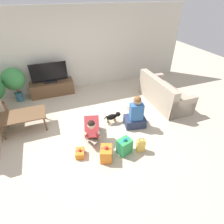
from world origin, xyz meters
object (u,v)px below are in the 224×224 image
(person_kneeling, at_px, (92,128))
(dog, at_px, (113,116))
(gift_box_c, at_px, (106,154))
(sofa_right, at_px, (163,94))
(gift_box_a, at_px, (80,153))
(potted_plant_back_left, at_px, (13,80))
(gift_box_b, at_px, (124,146))
(gift_bag_a, at_px, (141,146))
(tv_console, at_px, (52,88))
(tv, at_px, (49,74))
(coffee_table, at_px, (23,116))
(person_sitting, at_px, (136,115))

(person_kneeling, height_order, dog, person_kneeling)
(person_kneeling, relative_size, gift_box_c, 2.13)
(person_kneeling, bearing_deg, gift_box_c, -67.38)
(sofa_right, height_order, gift_box_a, sofa_right)
(potted_plant_back_left, height_order, dog, potted_plant_back_left)
(potted_plant_back_left, relative_size, gift_box_a, 3.82)
(gift_box_b, bearing_deg, gift_bag_a, -14.39)
(tv_console, xyz_separation_m, gift_box_b, (1.22, -3.21, -0.05))
(dog, distance_m, gift_box_b, 1.07)
(sofa_right, xyz_separation_m, tv, (-3.16, 1.75, 0.44))
(coffee_table, distance_m, dog, 2.24)
(tv_console, relative_size, person_kneeling, 1.72)
(tv, bearing_deg, gift_box_a, -84.41)
(gift_box_b, distance_m, gift_bag_a, 0.36)
(sofa_right, xyz_separation_m, dog, (-1.79, -0.40, -0.10))
(person_sitting, relative_size, gift_box_b, 2.15)
(tv, distance_m, person_kneeling, 2.67)
(gift_bag_a, bearing_deg, person_sitting, 71.42)
(dog, xyz_separation_m, gift_box_a, (-1.07, -0.82, -0.12))
(coffee_table, bearing_deg, gift_box_b, -38.56)
(tv_console, bearing_deg, gift_box_c, -76.38)
(tv, height_order, gift_bag_a, tv)
(gift_box_b, bearing_deg, gift_box_a, 165.54)
(person_kneeling, bearing_deg, coffee_table, 163.17)
(coffee_table, relative_size, tv_console, 0.77)
(person_kneeling, distance_m, gift_box_a, 0.64)
(tv, bearing_deg, dog, -57.73)
(gift_bag_a, bearing_deg, sofa_right, 44.34)
(gift_bag_a, bearing_deg, gift_box_a, 165.56)
(gift_box_a, distance_m, gift_box_c, 0.57)
(person_kneeling, height_order, gift_bag_a, person_kneeling)
(gift_box_b, xyz_separation_m, gift_box_c, (-0.43, -0.04, -0.02))
(sofa_right, relative_size, tv, 1.57)
(gift_box_a, xyz_separation_m, gift_box_b, (0.92, -0.24, 0.10))
(potted_plant_back_left, bearing_deg, tv, 2.76)
(tv_console, distance_m, potted_plant_back_left, 1.15)
(person_kneeling, xyz_separation_m, dog, (0.67, 0.39, -0.12))
(tv, relative_size, person_sitting, 1.24)
(potted_plant_back_left, bearing_deg, tv_console, 2.76)
(coffee_table, bearing_deg, person_kneeling, -32.02)
(sofa_right, bearing_deg, tv, 60.99)
(coffee_table, xyz_separation_m, person_kneeling, (1.50, -0.94, -0.07))
(coffee_table, xyz_separation_m, person_sitting, (2.65, -0.86, -0.06))
(gift_box_c, distance_m, gift_bag_a, 0.78)
(coffee_table, height_order, tv_console, tv_console)
(person_kneeling, bearing_deg, potted_plant_back_left, 139.98)
(dog, bearing_deg, tv_console, 29.90)
(sofa_right, distance_m, gift_box_c, 2.81)
(sofa_right, xyz_separation_m, tv_console, (-3.16, 1.75, -0.07))
(gift_box_c, bearing_deg, dog, 62.47)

